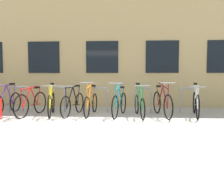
% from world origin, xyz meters
% --- Properties ---
extents(ground_plane, '(42.00, 42.00, 0.00)m').
position_xyz_m(ground_plane, '(0.00, 0.00, 0.00)').
color(ground_plane, '#B2ADA0').
extents(storefront_building, '(28.00, 7.81, 6.45)m').
position_xyz_m(storefront_building, '(-0.00, 7.08, 3.23)').
color(storefront_building, tan).
rests_on(storefront_building, ground).
extents(bike_rack, '(6.55, 0.05, 0.87)m').
position_xyz_m(bike_rack, '(0.06, 1.90, 0.52)').
color(bike_rack, gray).
rests_on(bike_rack, ground).
extents(bicycle_black, '(0.50, 1.75, 0.99)m').
position_xyz_m(bicycle_black, '(-0.77, 1.35, 0.38)').
color(bicycle_black, black).
rests_on(bicycle_black, ground).
extents(bicycle_white, '(0.55, 1.79, 1.06)m').
position_xyz_m(bicycle_white, '(3.16, 1.40, 0.40)').
color(bicycle_white, black).
rests_on(bicycle_white, ground).
extents(bicycle_green, '(0.44, 1.66, 1.06)m').
position_xyz_m(bicycle_green, '(1.37, 1.24, 0.37)').
color(bicycle_green, black).
rests_on(bicycle_green, ground).
extents(bicycle_purple, '(0.44, 1.76, 1.04)m').
position_xyz_m(bicycle_purple, '(-3.02, 1.43, 0.39)').
color(bicycle_purple, black).
rests_on(bicycle_purple, ground).
extents(bicycle_maroon, '(0.45, 1.83, 1.09)m').
position_xyz_m(bicycle_maroon, '(2.09, 1.35, 0.41)').
color(bicycle_maroon, black).
rests_on(bicycle_maroon, ground).
extents(bicycle_red, '(0.47, 1.75, 0.98)m').
position_xyz_m(bicycle_red, '(-2.09, 1.21, 0.39)').
color(bicycle_red, black).
rests_on(bicycle_red, ground).
extents(bicycle_orange, '(0.44, 1.77, 1.10)m').
position_xyz_m(bicycle_orange, '(-0.19, 1.41, 0.38)').
color(bicycle_orange, black).
rests_on(bicycle_orange, ground).
extents(bicycle_teal, '(0.55, 1.74, 1.09)m').
position_xyz_m(bicycle_teal, '(0.74, 1.30, 0.39)').
color(bicycle_teal, black).
rests_on(bicycle_teal, ground).
extents(bicycle_yellow, '(0.55, 1.77, 1.05)m').
position_xyz_m(bicycle_yellow, '(-1.47, 1.30, 0.39)').
color(bicycle_yellow, black).
rests_on(bicycle_yellow, ground).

